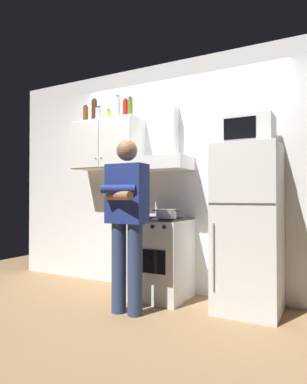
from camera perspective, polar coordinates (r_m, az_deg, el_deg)
ground_plane at (r=3.63m, az=0.00°, el=-18.49°), size 7.00×7.00×0.00m
back_wall_tiled at (r=4.01m, az=4.02°, el=2.74°), size 4.80×0.10×2.70m
upper_cabinet at (r=4.28m, az=-7.82°, el=7.90°), size 0.90×0.37×0.60m
stove_oven at (r=3.76m, az=1.12°, el=-11.06°), size 0.60×0.62×0.87m
range_hood at (r=3.85m, az=1.97°, el=6.59°), size 0.60×0.44×0.75m
refrigerator at (r=3.40m, az=15.67°, el=-5.86°), size 0.60×0.62×1.60m
microwave at (r=3.46m, az=15.66°, el=9.86°), size 0.48×0.37×0.28m
person_standing at (r=3.21m, az=-4.58°, el=-4.38°), size 0.38×0.33×1.64m
cooking_pot at (r=3.54m, az=2.13°, el=-3.70°), size 0.32×0.22×0.10m
bottle_vodka_clear at (r=4.27m, az=-6.09°, el=13.91°), size 0.08×0.08×0.29m
bottle_beer_brown at (r=4.57m, az=-11.39°, el=12.61°), size 0.06×0.06×0.24m
bottle_canister_steel at (r=4.44m, az=-9.26°, el=12.73°), size 0.08×0.08×0.20m
bottle_soda_red at (r=4.26m, az=-4.74°, el=13.69°), size 0.07×0.07×0.25m
bottle_olive_oil at (r=4.20m, az=-3.96°, el=13.96°), size 0.06×0.06×0.26m
bottle_rum_dark at (r=4.53m, az=-9.95°, el=13.23°), size 0.07×0.07×0.32m
bottle_spice_jar at (r=4.31m, az=-7.58°, el=12.70°), size 0.06×0.06×0.13m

